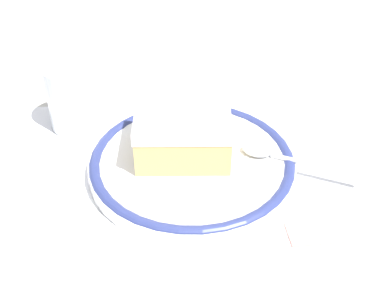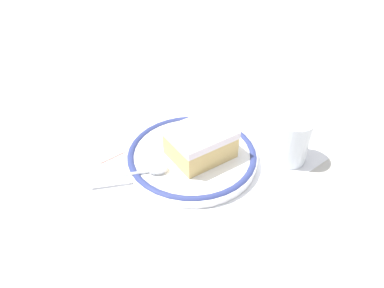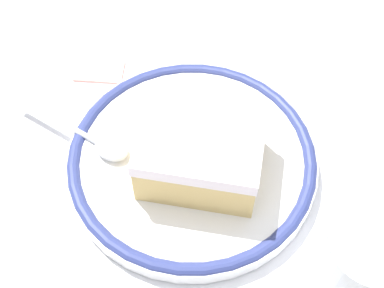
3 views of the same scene
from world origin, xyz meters
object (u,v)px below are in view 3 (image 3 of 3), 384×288
at_px(spoon, 98,141).
at_px(cup, 358,270).
at_px(napkin, 366,102).
at_px(sugar_packet, 99,70).
at_px(cake_slice, 201,152).
at_px(plate, 192,160).

distance_m(spoon, cup, 0.24).
bearing_deg(napkin, spoon, -160.80).
bearing_deg(sugar_packet, cup, -40.29).
bearing_deg(cup, cake_slice, 144.91).
bearing_deg(napkin, plate, -150.90).
bearing_deg(cake_slice, plate, 126.62).
xyz_separation_m(cake_slice, napkin, (0.16, 0.10, -0.04)).
distance_m(plate, sugar_packet, 0.15).
relative_size(spoon, napkin, 0.95).
bearing_deg(plate, cup, -36.66).
relative_size(cup, napkin, 0.61).
height_order(cup, sugar_packet, cup).
bearing_deg(spoon, sugar_packet, 102.19).
relative_size(plate, cup, 2.80).
height_order(spoon, napkin, spoon).
relative_size(plate, spoon, 1.80).
distance_m(cup, napkin, 0.20).
xyz_separation_m(plate, sugar_packet, (-0.11, 0.11, -0.01)).
bearing_deg(cake_slice, cup, -35.09).
height_order(cake_slice, sugar_packet, cake_slice).
bearing_deg(cup, napkin, 81.25).
relative_size(spoon, cup, 1.56).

